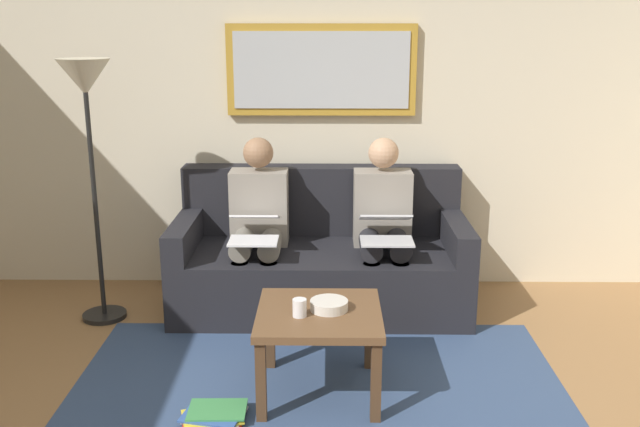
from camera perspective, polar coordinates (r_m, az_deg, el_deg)
name	(u,v)px	position (r m, az deg, el deg)	size (l,w,h in m)	color
wall_rear	(321,105)	(5.06, 0.12, 8.71)	(6.00, 0.12, 2.60)	beige
area_rug	(318,396)	(3.78, -0.16, -14.46)	(2.60, 1.80, 0.01)	#33476B
couch	(321,260)	(4.81, 0.06, -3.73)	(1.92, 0.90, 0.90)	black
framed_mirror	(321,70)	(4.95, 0.11, 11.47)	(1.30, 0.05, 0.62)	#B7892D
coffee_table	(319,323)	(3.65, -0.07, -8.82)	(0.63, 0.63, 0.46)	brown
cup	(300,308)	(3.54, -1.66, -7.59)	(0.07, 0.07, 0.09)	silver
bowl	(329,305)	(3.62, 0.73, -7.38)	(0.19, 0.19, 0.05)	beige
person_left	(383,221)	(4.67, 5.10, -0.57)	(0.38, 0.58, 1.14)	gray
laptop_silver	(386,228)	(4.44, 5.33, -1.15)	(0.32, 0.37, 0.16)	silver
person_right	(258,220)	(4.68, -4.99, -0.53)	(0.38, 0.58, 1.14)	gray
laptop_white	(255,227)	(4.44, -5.29, -1.10)	(0.30, 0.37, 0.16)	white
magazine_stack	(214,415)	(3.60, -8.53, -15.76)	(0.33, 0.29, 0.05)	red
standing_lamp	(87,107)	(4.55, -18.24, 8.13)	(0.32, 0.32, 1.66)	black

